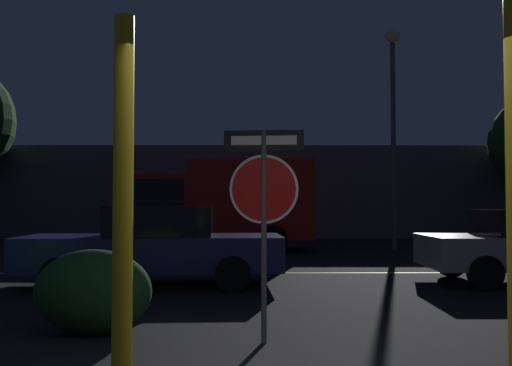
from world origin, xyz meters
TOP-DOWN VIEW (x-y plane):
  - road_center_stripe at (0.00, 8.28)m, footprint 43.82×0.12m
  - stop_sign at (-0.32, 2.18)m, footprint 0.86×0.11m
  - yellow_pole_left at (-1.28, -0.28)m, footprint 0.13×0.13m
  - hedge_bush_2 at (-2.25, 2.60)m, footprint 1.33×0.83m
  - passing_car_2 at (-2.19, 6.43)m, footprint 4.78×1.99m
  - delivery_truck at (-1.59, 14.31)m, footprint 6.33×2.94m
  - street_lamp at (4.11, 14.16)m, footprint 0.50×0.50m
  - building_backdrop at (2.39, 22.33)m, footprint 27.71×4.83m

SIDE VIEW (x-z plane):
  - road_center_stripe at x=0.00m, z-range 0.00..0.01m
  - hedge_bush_2 at x=-2.25m, z-range 0.00..0.96m
  - passing_car_2 at x=-2.19m, z-range 0.00..1.43m
  - yellow_pole_left at x=-1.28m, z-range 0.00..2.69m
  - delivery_truck at x=-1.59m, z-range 0.13..2.97m
  - stop_sign at x=-0.32m, z-range 0.48..2.76m
  - building_backdrop at x=2.39m, z-range 0.00..3.93m
  - street_lamp at x=4.11m, z-range 1.27..8.41m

